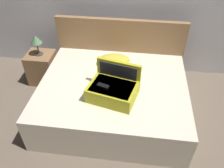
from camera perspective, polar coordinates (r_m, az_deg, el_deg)
name	(u,v)px	position (r m, az deg, el deg)	size (l,w,h in m)	color
ground_plane	(109,131)	(3.25, -0.64, -11.74)	(12.00, 12.00, 0.00)	#6B5B4C
bed	(113,98)	(3.32, 0.28, -3.50)	(2.03, 1.69, 0.53)	beige
headboard	(120,50)	(3.86, 1.97, 8.44)	(2.07, 0.08, 1.08)	olive
hard_case_large	(113,89)	(2.88, 0.31, -1.25)	(0.67, 0.58, 0.41)	gold
pillow_near_headboard	(114,60)	(3.48, 0.45, 6.00)	(0.48, 0.28, 0.15)	gold
nightstand	(42,68)	(4.09, -16.94, 3.91)	(0.44, 0.40, 0.53)	olive
table_lamp	(36,40)	(3.82, -18.42, 10.27)	(0.18, 0.18, 0.33)	#3F3833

